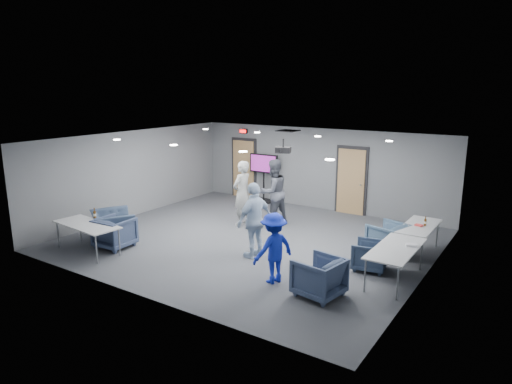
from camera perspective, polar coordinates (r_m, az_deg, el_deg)
The scene contains 29 objects.
floor at distance 12.36m, azimuth -0.56°, elevation -6.00°, with size 9.00×9.00×0.00m, color #3E4146.
ceiling at distance 11.75m, azimuth -0.58°, elevation 6.54°, with size 9.00×9.00×0.00m, color silver.
wall_back at distance 15.40m, azimuth 7.78°, elevation 2.90°, with size 9.00×0.02×2.70m, color slate.
wall_front at distance 9.06m, azimuth -14.88°, elevation -4.63°, with size 9.00×0.02×2.70m, color slate.
wall_left at distance 14.92m, azimuth -15.07°, elevation 2.24°, with size 0.02×8.00×2.70m, color slate.
wall_right at distance 10.25m, azimuth 20.82°, elevation -3.00°, with size 0.02×8.00×2.70m, color slate.
door_left at distance 16.90m, azimuth -1.52°, elevation 2.95°, with size 1.06×0.17×2.24m.
door_right at distance 14.94m, azimuth 11.82°, elevation 1.33°, with size 1.06×0.17×2.24m.
exit_sign at distance 16.69m, azimuth -1.59°, elevation 7.61°, with size 0.32×0.08×0.16m.
hvac_diffuser at distance 14.39m, azimuth 4.04°, elevation 7.65°, with size 0.60×0.60×0.03m, color black.
downlights at distance 11.76m, azimuth -0.58°, elevation 6.47°, with size 6.18×3.78×0.02m.
person_a at distance 13.45m, azimuth -1.76°, elevation -0.15°, with size 0.70×0.46×1.93m, color #A0A3A1.
person_b at distance 13.56m, azimuth 2.15°, elevation 0.02°, with size 0.95×0.74×1.95m, color #515661.
person_c at distance 10.90m, azimuth -0.17°, elevation -3.55°, with size 1.08×0.45×1.84m, color #A8BED9.
person_d at distance 9.57m, azimuth 2.20°, elevation -7.01°, with size 0.97×0.56×1.51m, color #1B2DB3.
chair_right_a at distance 11.78m, azimuth 16.13°, elevation -5.55°, with size 0.81×0.84×0.76m, color #3E546C.
chair_right_b at distance 10.64m, azimuth 14.00°, elevation -7.72°, with size 0.71×0.73×0.66m, color #324056.
chair_right_c at distance 9.17m, azimuth 7.86°, elevation -10.47°, with size 0.84×0.87×0.79m, color #3E4C6B.
chair_front_a at distance 12.23m, azimuth -17.23°, elevation -4.87°, with size 0.84×0.87×0.79m, color #394664.
chair_front_b at distance 12.90m, azimuth -17.48°, elevation -4.03°, with size 1.17×1.02×0.76m, color #324056.
table_right_a at distance 11.85m, azimuth 19.72°, elevation -4.17°, with size 0.72×1.72×0.73m.
table_right_b at distance 10.09m, azimuth 17.08°, elevation -6.91°, with size 0.81×1.94×0.73m.
table_front_left at distance 12.02m, azimuth -20.40°, elevation -3.96°, with size 1.94×0.95×0.73m.
bottle_front at distance 12.40m, azimuth -19.51°, elevation -2.67°, with size 0.07×0.07×0.28m.
bottle_right at distance 11.83m, azimuth 20.40°, elevation -3.56°, with size 0.06×0.06×0.24m.
snack_box at distance 11.78m, azimuth 19.69°, elevation -3.93°, with size 0.18×0.12×0.04m, color red.
wrapper at distance 10.28m, azimuth 18.84°, elevation -6.28°, with size 0.22×0.15×0.05m, color silver.
tv_stand at distance 16.20m, azimuth 0.97°, elevation 2.16°, with size 1.12×0.53×1.71m.
projector at distance 12.11m, azimuth 3.41°, elevation 5.30°, with size 0.48×0.45×0.37m.
Camera 1 is at (6.52, -9.69, 4.04)m, focal length 32.00 mm.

